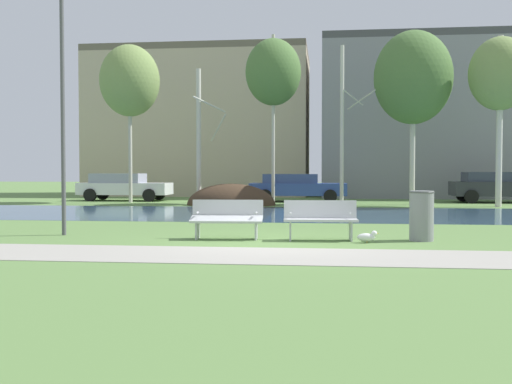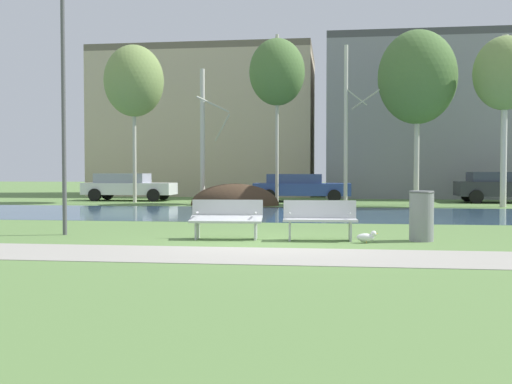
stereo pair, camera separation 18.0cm
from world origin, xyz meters
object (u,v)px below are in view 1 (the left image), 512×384
(seagull, at_px, (367,237))
(parked_van_nearest_white, at_px, (123,186))
(streetlamp, at_px, (62,66))
(bench_left, at_px, (227,218))
(trash_bin, at_px, (422,215))
(parked_sedan_second_blue, at_px, (296,187))
(bench_right, at_px, (320,219))
(parked_hatch_third_dark, at_px, (495,186))

(seagull, bearing_deg, parked_van_nearest_white, 123.35)
(seagull, xyz_separation_m, streetlamp, (-7.03, 0.76, 3.86))
(bench_left, bearing_deg, trash_bin, 2.19)
(trash_bin, height_order, parked_sedan_second_blue, parked_sedan_second_blue)
(bench_right, bearing_deg, parked_sedan_second_blue, 94.56)
(bench_right, relative_size, streetlamp, 0.27)
(bench_right, relative_size, seagull, 3.57)
(bench_right, xyz_separation_m, parked_hatch_third_dark, (8.21, 16.87, 0.31))
(parked_hatch_third_dark, bearing_deg, bench_left, -121.37)
(trash_bin, bearing_deg, bench_left, -177.81)
(streetlamp, relative_size, parked_van_nearest_white, 1.32)
(parked_hatch_third_dark, bearing_deg, streetlamp, -130.86)
(trash_bin, bearing_deg, streetlamp, 178.45)
(trash_bin, bearing_deg, parked_hatch_third_dark, 70.17)
(trash_bin, xyz_separation_m, parked_sedan_second_blue, (-3.51, 16.47, 0.18))
(streetlamp, bearing_deg, seagull, -6.19)
(seagull, bearing_deg, bench_left, 172.97)
(bench_left, xyz_separation_m, trash_bin, (4.26, 0.16, 0.09))
(parked_sedan_second_blue, bearing_deg, parked_hatch_third_dark, 1.42)
(trash_bin, distance_m, parked_hatch_third_dark, 17.76)
(bench_right, xyz_separation_m, seagull, (0.99, -0.38, -0.34))
(seagull, bearing_deg, trash_bin, 24.29)
(bench_right, relative_size, parked_hatch_third_dark, 0.39)
(bench_left, height_order, trash_bin, trash_bin)
(seagull, relative_size, parked_van_nearest_white, 0.10)
(bench_right, distance_m, parked_van_nearest_white, 19.51)
(parked_sedan_second_blue, bearing_deg, bench_right, -85.44)
(trash_bin, relative_size, streetlamp, 0.18)
(bench_left, xyz_separation_m, parked_van_nearest_white, (-8.13, 16.62, 0.28))
(streetlamp, bearing_deg, parked_hatch_third_dark, 49.14)
(bench_right, distance_m, streetlamp, 7.01)
(bench_left, distance_m, trash_bin, 4.26)
(parked_sedan_second_blue, bearing_deg, trash_bin, -77.97)
(trash_bin, distance_m, parked_van_nearest_white, 20.60)
(bench_right, bearing_deg, parked_van_nearest_white, 121.54)
(parked_van_nearest_white, bearing_deg, bench_right, -58.46)
(trash_bin, relative_size, parked_van_nearest_white, 0.24)
(bench_right, bearing_deg, bench_left, 180.00)
(seagull, bearing_deg, streetlamp, 173.81)
(parked_van_nearest_white, xyz_separation_m, parked_sedan_second_blue, (8.88, 0.01, -0.01))
(streetlamp, distance_m, parked_hatch_third_dark, 22.03)
(trash_bin, xyz_separation_m, seagull, (-1.20, -0.54, -0.43))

